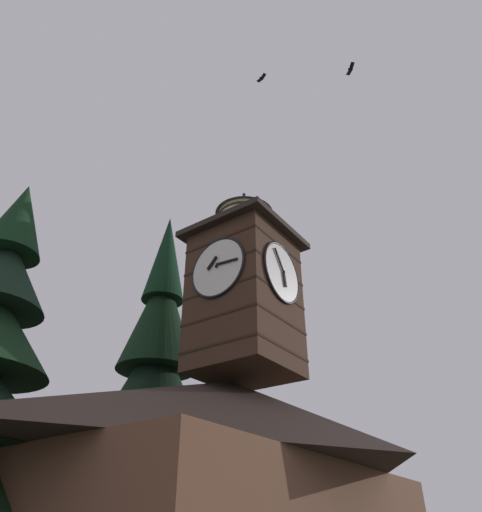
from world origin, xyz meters
name	(u,v)px	position (x,y,z in m)	size (l,w,h in m)	color
building_main	(230,479)	(-0.32, -1.59, 3.51)	(15.01, 9.04, 6.83)	brown
clock_tower	(245,286)	(-0.08, -0.76, 10.52)	(4.14, 4.14, 8.45)	#422B1E
pine_tree_behind	(152,410)	(-0.68, -5.99, 6.48)	(6.55, 6.55, 16.44)	#473323
moon	(108,419)	(-19.48, -31.73, 12.71)	(1.78, 1.78, 1.78)	silver
flying_bird_high	(261,78)	(1.13, 1.12, 20.55)	(0.32, 0.59, 0.12)	black
flying_bird_low	(350,69)	(0.09, 5.04, 19.31)	(0.59, 0.58, 0.13)	black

